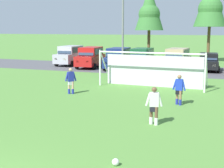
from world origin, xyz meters
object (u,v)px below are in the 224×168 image
player_defender_far (71,81)px  player_winger_left (154,106)px  parked_car_slot_center_right (177,59)px  player_midfield_center (179,90)px  parked_car_slot_far_left (70,55)px  parked_car_slot_center_left (118,58)px  parked_car_slot_left (91,57)px  parked_car_slot_right (208,62)px  parked_car_slot_center (142,59)px  street_lamp (125,26)px  soccer_goal (152,69)px  soccer_ball (116,162)px

player_defender_far → player_winger_left: (6.39, -4.62, 0.00)m
parked_car_slot_center_right → player_midfield_center: bearing=-80.4°
parked_car_slot_far_left → parked_car_slot_center_left: size_ratio=0.98×
parked_car_slot_left → parked_car_slot_center_right: size_ratio=1.00×
player_midfield_center → parked_car_slot_right: size_ratio=0.38×
parked_car_slot_far_left → parked_car_slot_center: same height
player_midfield_center → player_winger_left: size_ratio=1.00×
parked_car_slot_far_left → parked_car_slot_center_right: same height
parked_car_slot_center → parked_car_slot_left: bearing=178.1°
player_defender_far → parked_car_slot_center_left: 12.77m
player_midfield_center → parked_car_slot_far_left: 21.01m
player_midfield_center → parked_car_slot_right: bearing=88.2°
player_winger_left → street_lamp: (-5.60, 12.92, 3.47)m
parked_car_slot_left → parked_car_slot_right: parked_car_slot_left is taller
parked_car_slot_left → parked_car_slot_center: size_ratio=1.02×
soccer_goal → player_midfield_center: size_ratio=4.55×
parked_car_slot_left → parked_car_slot_center: same height
parked_car_slot_far_left → parked_car_slot_center_right: (12.10, -0.60, 0.00)m
player_midfield_center → street_lamp: bearing=124.1°
player_midfield_center → parked_car_slot_right: (0.47, 15.33, 0.05)m
soccer_ball → parked_car_slot_center: parked_car_slot_center is taller
player_winger_left → parked_car_slot_center_right: (-2.02, 18.57, 0.29)m
street_lamp → parked_car_slot_center: bearing=86.3°
parked_car_slot_center_left → street_lamp: bearing=-64.4°
player_midfield_center → parked_car_slot_center: 14.65m
soccer_goal → soccer_ball: bearing=-81.1°
soccer_ball → parked_car_slot_left: bearing=116.0°
player_winger_left → parked_car_slot_center_right: 18.68m
player_defender_far → street_lamp: street_lamp is taller
soccer_ball → parked_car_slot_far_left: size_ratio=0.05×
player_defender_far → parked_car_slot_center_left: bearing=95.9°
soccer_ball → parked_car_slot_center_right: size_ratio=0.05×
player_winger_left → street_lamp: street_lamp is taller
parked_car_slot_far_left → parked_car_slot_center: size_ratio=0.99×
parked_car_slot_center_right → street_lamp: street_lamp is taller
parked_car_slot_far_left → parked_car_slot_center: 8.96m
soccer_goal → parked_car_slot_far_left: size_ratio=1.62×
player_defender_far → parked_car_slot_center: size_ratio=0.35×
parked_car_slot_center_left → player_midfield_center: bearing=-58.5°
soccer_ball → player_defender_far: size_ratio=0.13×
street_lamp → soccer_goal: bearing=-50.2°
player_defender_far → parked_car_slot_center_right: 14.62m
soccer_ball → soccer_goal: 13.51m
parked_car_slot_center_left → parked_car_slot_center: same height
player_defender_far → parked_car_slot_center_left: size_ratio=0.35×
player_defender_far → parked_car_slot_far_left: (-7.72, 14.55, 0.29)m
parked_car_slot_right → street_lamp: (-6.50, -6.42, 3.41)m
soccer_goal → player_defender_far: bearing=-135.1°
player_winger_left → street_lamp: bearing=113.4°
soccer_ball → parked_car_slot_center_left: (-7.60, 21.80, 1.00)m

